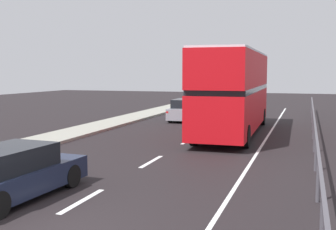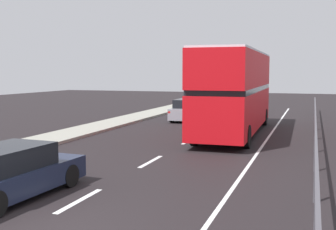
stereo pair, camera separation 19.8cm
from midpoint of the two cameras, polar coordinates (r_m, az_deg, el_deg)
name	(u,v)px [view 1 (the left image)]	position (r m, az deg, el deg)	size (l,w,h in m)	color
lane_paint_markings	(219,158)	(16.11, 6.45, -5.81)	(3.59, 46.00, 0.01)	silver
bridge_side_railing	(315,135)	(16.35, 18.83, -2.61)	(0.10, 42.00, 1.16)	#4A464E
double_decker_bus_red	(234,90)	(22.42, 8.59, 3.34)	(2.74, 11.34, 4.30)	red
hatchback_car_near	(12,174)	(11.66, -20.64, -7.36)	(1.95, 4.32, 1.37)	#191F36
sedan_car_ahead	(187,110)	(28.49, 2.31, 0.65)	(1.91, 4.27, 1.44)	gray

